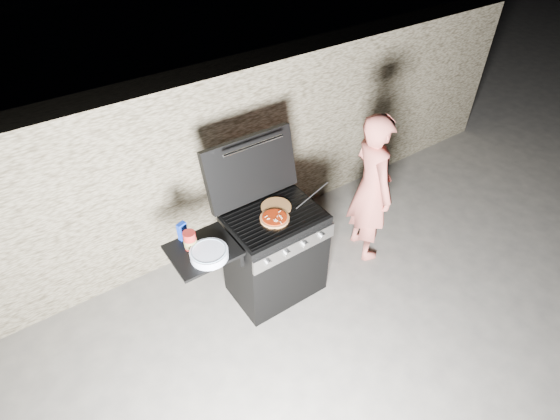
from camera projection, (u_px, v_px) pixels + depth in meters
ground at (276, 287)px, 4.20m from camera, size 50.00×50.00×0.00m
stone_wall at (215, 159)px, 4.29m from camera, size 8.00×0.35×1.80m
gas_grill at (252, 266)px, 3.80m from camera, size 1.34×0.79×0.91m
pizza_topped at (275, 218)px, 3.58m from camera, size 0.25×0.25×0.03m
pizza_plain at (276, 207)px, 3.70m from camera, size 0.29×0.29×0.01m
sauce_jar at (190, 240)px, 3.30m from camera, size 0.11×0.11×0.15m
blue_carton at (182, 231)px, 3.38m from camera, size 0.08×0.06×0.15m
plate_stack at (209, 254)px, 3.25m from camera, size 0.31×0.31×0.07m
person at (371, 188)px, 4.12m from camera, size 0.51×0.65×1.56m
tongs at (312, 196)px, 3.76m from camera, size 0.39×0.08×0.08m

